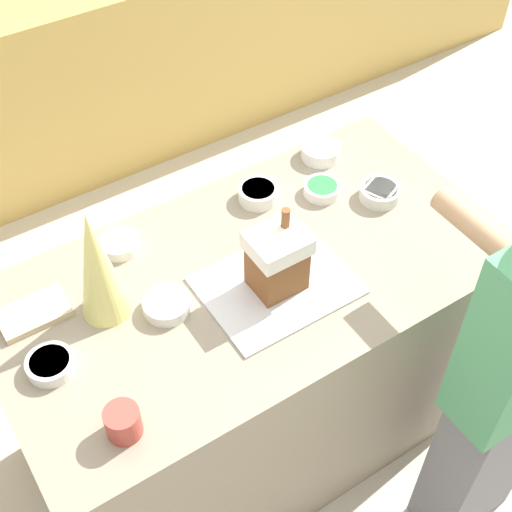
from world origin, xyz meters
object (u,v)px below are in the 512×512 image
(candy_bowl_far_left, at_px, (258,193))
(candy_bowl_far_right, at_px, (50,364))
(candy_bowl_front_corner, at_px, (380,192))
(mug, at_px, (123,422))
(candy_bowl_center_rear, at_px, (120,244))
(cookbook, at_px, (33,313))
(decorative_tree, at_px, (97,265))
(gingerbread_house, at_px, (277,260))
(candy_bowl_near_tray_right, at_px, (322,189))
(candy_bowl_beside_tree, at_px, (166,305))
(baking_tray, at_px, (276,285))
(candy_bowl_near_tray_left, at_px, (321,151))

(candy_bowl_far_left, xyz_separation_m, candy_bowl_far_right, (-0.80, -0.25, -0.01))
(candy_bowl_front_corner, relative_size, mug, 1.48)
(candy_bowl_center_rear, height_order, cookbook, candy_bowl_center_rear)
(decorative_tree, relative_size, mug, 4.15)
(candy_bowl_center_rear, bearing_deg, candy_bowl_front_corner, -17.43)
(decorative_tree, relative_size, candy_bowl_front_corner, 2.80)
(gingerbread_house, distance_m, candy_bowl_far_right, 0.66)
(candy_bowl_far_left, bearing_deg, candy_bowl_near_tray_right, -25.39)
(gingerbread_house, bearing_deg, candy_bowl_near_tray_right, 35.69)
(decorative_tree, bearing_deg, candy_bowl_beside_tree, -34.06)
(candy_bowl_far_right, relative_size, candy_bowl_beside_tree, 0.96)
(baking_tray, height_order, gingerbread_house, gingerbread_house)
(candy_bowl_near_tray_right, distance_m, mug, 1.00)
(gingerbread_house, bearing_deg, candy_bowl_front_corner, 14.81)
(gingerbread_house, distance_m, decorative_tree, 0.48)
(mug, bearing_deg, candy_bowl_center_rear, 65.58)
(baking_tray, xyz_separation_m, candy_bowl_front_corner, (0.49, 0.13, 0.02))
(candy_bowl_front_corner, distance_m, candy_bowl_far_right, 1.13)
(candy_bowl_front_corner, bearing_deg, cookbook, 172.42)
(candy_bowl_front_corner, relative_size, candy_bowl_near_tray_left, 0.98)
(gingerbread_house, height_order, mug, gingerbread_house)
(baking_tray, relative_size, cookbook, 2.19)
(baking_tray, bearing_deg, gingerbread_house, 29.04)
(candy_bowl_center_rear, bearing_deg, candy_bowl_far_left, -5.30)
(candy_bowl_beside_tree, bearing_deg, candy_bowl_near_tray_right, 13.25)
(cookbook, bearing_deg, mug, -82.96)
(candy_bowl_far_left, distance_m, candy_bowl_center_rear, 0.47)
(baking_tray, bearing_deg, candy_bowl_beside_tree, 162.78)
(baking_tray, distance_m, candy_bowl_beside_tree, 0.32)
(cookbook, bearing_deg, candy_bowl_far_right, -97.29)
(candy_bowl_near_tray_left, height_order, candy_bowl_center_rear, candy_bowl_near_tray_left)
(candy_bowl_far_left, bearing_deg, decorative_tree, -166.04)
(candy_bowl_near_tray_right, xyz_separation_m, candy_bowl_beside_tree, (-0.65, -0.15, 0.00))
(candy_bowl_near_tray_right, bearing_deg, baking_tray, -144.32)
(candy_bowl_far_left, bearing_deg, candy_bowl_far_right, -162.55)
(gingerbread_house, bearing_deg, decorative_tree, 157.06)
(baking_tray, bearing_deg, candy_bowl_front_corner, 14.82)
(candy_bowl_far_left, xyz_separation_m, cookbook, (-0.78, -0.06, -0.02))
(decorative_tree, distance_m, candy_bowl_near_tray_left, 0.93)
(candy_bowl_far_left, xyz_separation_m, candy_bowl_center_rear, (-0.47, 0.04, -0.01))
(candy_bowl_center_rear, distance_m, candy_bowl_far_right, 0.45)
(candy_bowl_far_left, xyz_separation_m, candy_bowl_near_tray_right, (0.19, -0.09, -0.01))
(candy_bowl_center_rear, xyz_separation_m, mug, (-0.26, -0.56, 0.02))
(baking_tray, distance_m, candy_bowl_far_right, 0.65)
(candy_bowl_far_right, height_order, mug, mug)
(baking_tray, xyz_separation_m, mug, (-0.57, -0.18, 0.04))
(baking_tray, height_order, cookbook, cookbook)
(baking_tray, height_order, candy_bowl_beside_tree, candy_bowl_beside_tree)
(candy_bowl_near_tray_left, height_order, candy_bowl_far_right, candy_bowl_near_tray_left)
(candy_bowl_far_right, bearing_deg, candy_bowl_near_tray_right, 9.37)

